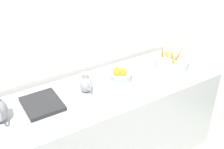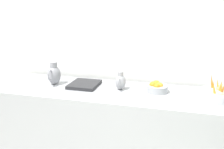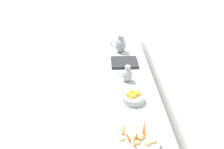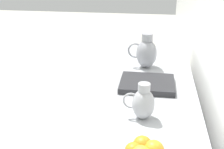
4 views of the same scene
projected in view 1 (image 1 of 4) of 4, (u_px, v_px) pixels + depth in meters
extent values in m
cube|color=white|center=(108.00, 8.00, 2.82)|extent=(0.10, 9.03, 3.00)
cube|color=#9EA0A5|center=(89.00, 134.00, 2.79)|extent=(0.74, 2.62, 0.92)
cylinder|color=#ADAFB5|center=(171.00, 62.00, 2.99)|extent=(0.37, 0.37, 0.09)
torus|color=#ADAFB5|center=(171.00, 65.00, 3.01)|extent=(0.21, 0.21, 0.01)
cone|color=orange|center=(172.00, 55.00, 2.95)|extent=(0.07, 0.05, 0.12)
cone|color=orange|center=(180.00, 53.00, 2.96)|extent=(0.06, 0.07, 0.15)
cone|color=orange|center=(178.00, 56.00, 2.90)|extent=(0.08, 0.08, 0.16)
cone|color=orange|center=(166.00, 53.00, 2.99)|extent=(0.07, 0.04, 0.11)
cone|color=orange|center=(173.00, 60.00, 2.85)|extent=(0.07, 0.07, 0.15)
cone|color=orange|center=(162.00, 53.00, 2.96)|extent=(0.04, 0.07, 0.17)
ellipsoid|color=tan|center=(174.00, 57.00, 2.98)|extent=(0.06, 0.05, 0.04)
ellipsoid|color=tan|center=(170.00, 54.00, 3.04)|extent=(0.06, 0.05, 0.05)
ellipsoid|color=tan|center=(179.00, 63.00, 2.88)|extent=(0.06, 0.05, 0.04)
ellipsoid|color=#9E7F56|center=(169.00, 57.00, 2.98)|extent=(0.06, 0.06, 0.05)
ellipsoid|color=tan|center=(166.00, 53.00, 3.07)|extent=(0.07, 0.06, 0.05)
cylinder|color=#9EA0A5|center=(121.00, 76.00, 2.77)|extent=(0.22, 0.22, 0.07)
sphere|color=orange|center=(123.00, 73.00, 2.75)|extent=(0.08, 0.08, 0.08)
sphere|color=orange|center=(117.00, 71.00, 2.77)|extent=(0.08, 0.08, 0.08)
sphere|color=orange|center=(117.00, 74.00, 2.72)|extent=(0.08, 0.08, 0.08)
sphere|color=orange|center=(123.00, 75.00, 2.72)|extent=(0.07, 0.07, 0.07)
torus|color=gray|center=(0.00, 114.00, 2.12)|extent=(0.11, 0.01, 0.11)
ellipsoid|color=#939399|center=(86.00, 84.00, 2.56)|extent=(0.11, 0.11, 0.16)
cylinder|color=#939399|center=(85.00, 75.00, 2.51)|extent=(0.06, 0.06, 0.04)
torus|color=#939399|center=(89.00, 86.00, 2.50)|extent=(0.09, 0.01, 0.09)
cube|color=#232326|center=(42.00, 104.00, 2.41)|extent=(0.34, 0.30, 0.04)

